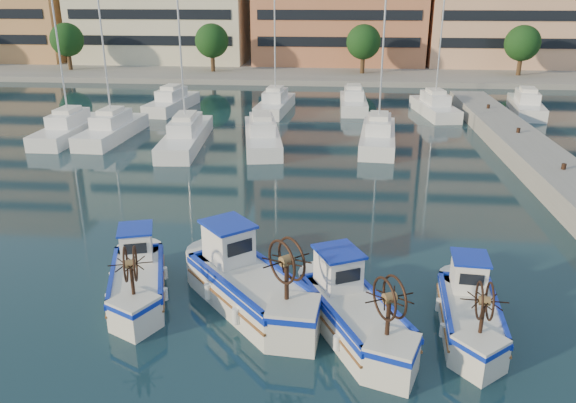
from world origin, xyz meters
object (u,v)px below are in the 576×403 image
object	(u,v)px
fishing_boat_a	(137,276)
fishing_boat_d	(470,309)
fishing_boat_b	(248,282)
fishing_boat_c	(353,310)

from	to	relation	value
fishing_boat_a	fishing_boat_d	size ratio (longest dim) A/B	1.05
fishing_boat_a	fishing_boat_b	bearing A→B (deg)	-21.55
fishing_boat_a	fishing_boat_b	xyz separation A→B (m)	(3.85, -0.31, 0.16)
fishing_boat_a	fishing_boat_b	distance (m)	3.86
fishing_boat_a	fishing_boat_b	size ratio (longest dim) A/B	0.86
fishing_boat_c	fishing_boat_d	distance (m)	3.61
fishing_boat_a	fishing_boat_c	world-z (taller)	fishing_boat_c
fishing_boat_b	fishing_boat_c	xyz separation A→B (m)	(3.41, -1.27, -0.10)
fishing_boat_b	fishing_boat_c	distance (m)	3.64
fishing_boat_a	fishing_boat_d	distance (m)	10.89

